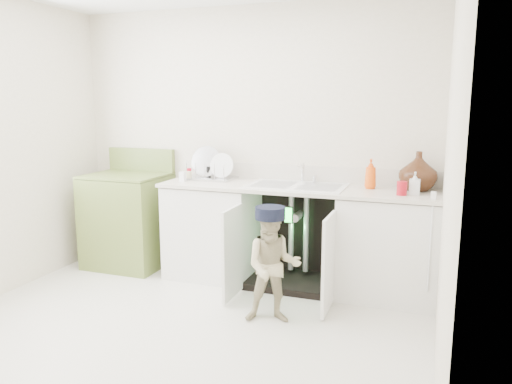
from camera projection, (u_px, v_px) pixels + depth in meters
ground at (176, 332)px, 3.58m from camera, size 3.50×3.50×0.00m
room_shell at (171, 159)px, 3.36m from camera, size 6.00×5.50×1.26m
counter_run at (299, 233)px, 4.42m from camera, size 2.44×1.02×1.22m
avocado_stove at (128, 219)px, 4.98m from camera, size 0.74×0.65×1.15m
repair_worker at (273, 264)px, 3.68m from camera, size 0.50×0.68×0.88m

